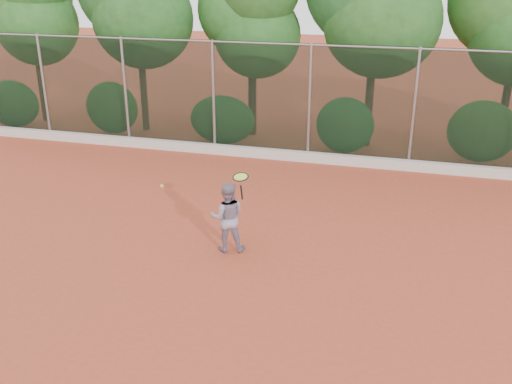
# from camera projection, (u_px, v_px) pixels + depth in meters

# --- Properties ---
(ground) EXTENTS (80.00, 80.00, 0.00)m
(ground) POSITION_uv_depth(u_px,v_px,m) (243.00, 269.00, 11.26)
(ground) COLOR #AD4228
(ground) RESTS_ON ground
(concrete_curb) EXTENTS (24.00, 0.20, 0.30)m
(concrete_curb) POSITION_uv_depth(u_px,v_px,m) (306.00, 157.00, 17.31)
(concrete_curb) COLOR beige
(concrete_curb) RESTS_ON ground
(tennis_player) EXTENTS (0.85, 0.74, 1.50)m
(tennis_player) POSITION_uv_depth(u_px,v_px,m) (227.00, 217.00, 11.74)
(tennis_player) COLOR gray
(tennis_player) RESTS_ON ground
(chainlink_fence) EXTENTS (24.09, 0.09, 3.50)m
(chainlink_fence) POSITION_uv_depth(u_px,v_px,m) (309.00, 100.00, 16.83)
(chainlink_fence) COLOR black
(chainlink_fence) RESTS_ON ground
(foliage_backdrop) EXTENTS (23.70, 3.63, 7.55)m
(foliage_backdrop) POSITION_uv_depth(u_px,v_px,m) (306.00, 5.00, 17.79)
(foliage_backdrop) COLOR #472C1B
(foliage_backdrop) RESTS_ON ground
(tennis_racket) EXTENTS (0.36, 0.35, 0.56)m
(tennis_racket) POSITION_uv_depth(u_px,v_px,m) (241.00, 179.00, 11.18)
(tennis_racket) COLOR black
(tennis_racket) RESTS_ON ground
(tennis_ball_in_flight) EXTENTS (0.07, 0.07, 0.07)m
(tennis_ball_in_flight) POSITION_uv_depth(u_px,v_px,m) (162.00, 186.00, 11.34)
(tennis_ball_in_flight) COLOR #B2CA2E
(tennis_ball_in_flight) RESTS_ON ground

